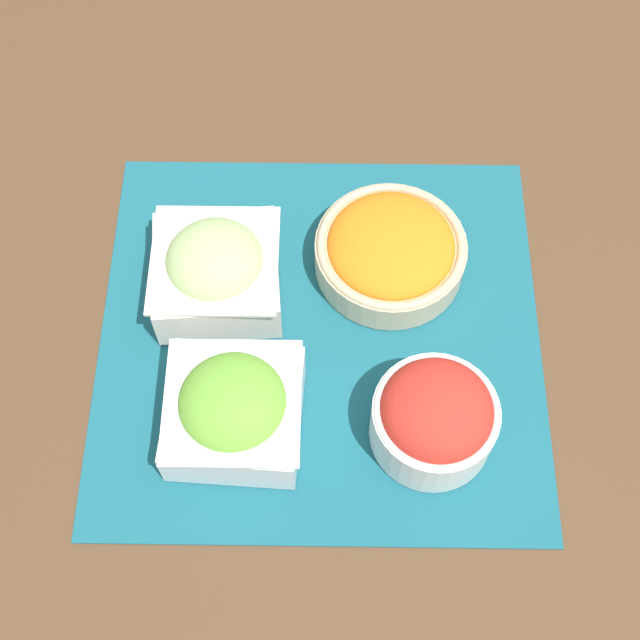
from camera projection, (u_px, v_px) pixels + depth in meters
ground_plane at (320, 334)px, 1.00m from camera, size 3.00×3.00×0.00m
placemat at (320, 333)px, 1.00m from camera, size 0.49×0.48×0.00m
lettuce_bowl at (234, 409)px, 0.91m from camera, size 0.14×0.14×0.09m
carrot_bowl at (391, 250)px, 1.02m from camera, size 0.17×0.17×0.07m
cucumber_bowl at (216, 269)px, 0.99m from camera, size 0.15×0.15×0.09m
tomato_bowl at (435, 417)px, 0.90m from camera, size 0.13×0.13×0.10m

